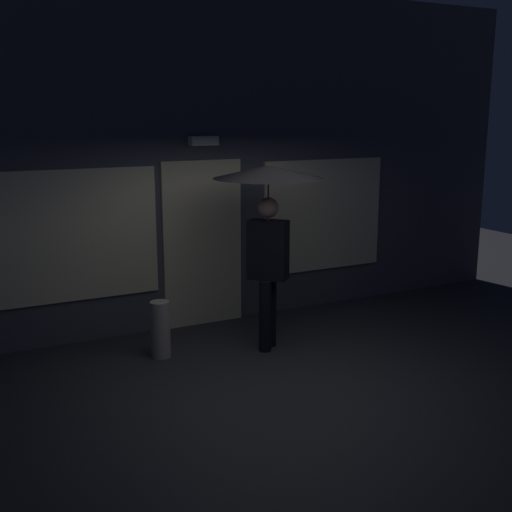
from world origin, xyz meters
name	(u,v)px	position (x,y,z in m)	size (l,w,h in m)	color
ground_plane	(283,381)	(0.00, 0.00, 0.00)	(18.00, 18.00, 0.00)	#2D2D33
building_facade	(197,162)	(0.00, 2.35, 2.17)	(10.10, 0.48, 4.38)	#4C4C56
person_with_umbrella	(268,205)	(0.32, 0.95, 1.75)	(1.28, 1.28, 2.21)	black
sidewalk_bollard	(160,329)	(-0.93, 1.27, 0.34)	(0.23, 0.23, 0.67)	#B2A899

